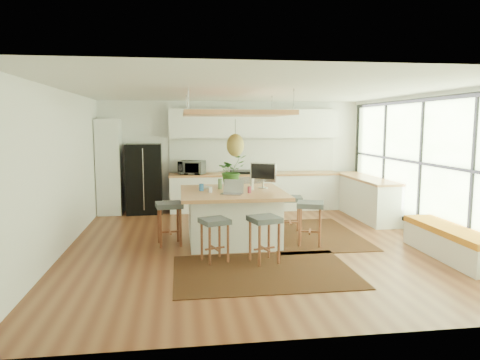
{
  "coord_description": "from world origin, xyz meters",
  "views": [
    {
      "loc": [
        -1.31,
        -7.52,
        2.12
      ],
      "look_at": [
        -0.2,
        0.5,
        1.1
      ],
      "focal_mm": 32.98,
      "sensor_mm": 36.0,
      "label": 1
    }
  ],
  "objects": [
    {
      "name": "floor",
      "position": [
        0.0,
        0.0,
        0.0
      ],
      "size": [
        7.0,
        7.0,
        0.0
      ],
      "primitive_type": "plane",
      "color": "brown",
      "rests_on": "ground"
    },
    {
      "name": "ceiling",
      "position": [
        0.0,
        0.0,
        2.7
      ],
      "size": [
        7.0,
        7.0,
        0.0
      ],
      "primitive_type": "plane",
      "rotation": [
        3.14,
        0.0,
        0.0
      ],
      "color": "white",
      "rests_on": "ground"
    },
    {
      "name": "wall_back",
      "position": [
        0.0,
        3.5,
        1.35
      ],
      "size": [
        6.5,
        0.0,
        6.5
      ],
      "primitive_type": "plane",
      "rotation": [
        1.57,
        0.0,
        0.0
      ],
      "color": "white",
      "rests_on": "ground"
    },
    {
      "name": "wall_front",
      "position": [
        0.0,
        -3.5,
        1.35
      ],
      "size": [
        6.5,
        0.0,
        6.5
      ],
      "primitive_type": "plane",
      "rotation": [
        -1.57,
        0.0,
        0.0
      ],
      "color": "white",
      "rests_on": "ground"
    },
    {
      "name": "wall_left",
      "position": [
        -3.25,
        0.0,
        1.35
      ],
      "size": [
        0.0,
        7.0,
        7.0
      ],
      "primitive_type": "plane",
      "rotation": [
        1.57,
        0.0,
        1.57
      ],
      "color": "white",
      "rests_on": "ground"
    },
    {
      "name": "wall_right",
      "position": [
        3.25,
        0.0,
        1.35
      ],
      "size": [
        0.0,
        7.0,
        7.0
      ],
      "primitive_type": "plane",
      "rotation": [
        1.57,
        0.0,
        -1.57
      ],
      "color": "white",
      "rests_on": "ground"
    },
    {
      "name": "window_wall",
      "position": [
        3.22,
        0.0,
        1.4
      ],
      "size": [
        0.1,
        6.2,
        2.6
      ],
      "primitive_type": null,
      "color": "black",
      "rests_on": "wall_right"
    },
    {
      "name": "pantry",
      "position": [
        -2.95,
        3.18,
        1.12
      ],
      "size": [
        0.55,
        0.6,
        2.25
      ],
      "primitive_type": "cube",
      "color": "white",
      "rests_on": "floor"
    },
    {
      "name": "back_counter_base",
      "position": [
        0.55,
        3.18,
        0.44
      ],
      "size": [
        4.2,
        0.6,
        0.88
      ],
      "primitive_type": "cube",
      "color": "white",
      "rests_on": "floor"
    },
    {
      "name": "back_counter_top",
      "position": [
        0.55,
        3.18,
        0.9
      ],
      "size": [
        4.24,
        0.64,
        0.05
      ],
      "primitive_type": "cube",
      "color": "#AF693E",
      "rests_on": "back_counter_base"
    },
    {
      "name": "backsplash",
      "position": [
        0.55,
        3.48,
        1.35
      ],
      "size": [
        4.2,
        0.02,
        0.8
      ],
      "primitive_type": "cube",
      "color": "white",
      "rests_on": "wall_back"
    },
    {
      "name": "upper_cabinets",
      "position": [
        0.55,
        3.32,
        2.15
      ],
      "size": [
        4.2,
        0.34,
        0.7
      ],
      "primitive_type": "cube",
      "color": "white",
      "rests_on": "wall_back"
    },
    {
      "name": "range",
      "position": [
        0.3,
        3.18,
        0.5
      ],
      "size": [
        0.76,
        0.62,
        1.0
      ],
      "primitive_type": null,
      "color": "#A5A5AA",
      "rests_on": "floor"
    },
    {
      "name": "right_counter_base",
      "position": [
        2.93,
        2.0,
        0.44
      ],
      "size": [
        0.6,
        2.5,
        0.88
      ],
      "primitive_type": "cube",
      "color": "white",
      "rests_on": "floor"
    },
    {
      "name": "right_counter_top",
      "position": [
        2.93,
        2.0,
        0.9
      ],
      "size": [
        0.64,
        2.54,
        0.05
      ],
      "primitive_type": "cube",
      "color": "#AF693E",
      "rests_on": "right_counter_base"
    },
    {
      "name": "window_bench",
      "position": [
        2.95,
        -1.2,
        0.25
      ],
      "size": [
        0.52,
        2.0,
        0.5
      ],
      "primitive_type": null,
      "color": "white",
      "rests_on": "floor"
    },
    {
      "name": "ceiling_panel",
      "position": [
        -0.3,
        0.4,
        2.05
      ],
      "size": [
        1.86,
        1.86,
        0.8
      ],
      "primitive_type": null,
      "color": "#AF693E",
      "rests_on": "ceiling"
    },
    {
      "name": "rug_near",
      "position": [
        -0.12,
        -1.46,
        0.01
      ],
      "size": [
        2.6,
        1.8,
        0.01
      ],
      "primitive_type": "cube",
      "color": "black",
      "rests_on": "floor"
    },
    {
      "name": "rug_right",
      "position": [
        1.18,
        0.57,
        0.01
      ],
      "size": [
        1.8,
        2.6,
        0.01
      ],
      "primitive_type": "cube",
      "color": "black",
      "rests_on": "floor"
    },
    {
      "name": "fridge",
      "position": [
        -2.15,
        3.15,
        0.93
      ],
      "size": [
        0.84,
        0.66,
        1.67
      ],
      "primitive_type": null,
      "rotation": [
        0.0,
        0.0,
        0.02
      ],
      "color": "black",
      "rests_on": "floor"
    },
    {
      "name": "island",
      "position": [
        -0.37,
        0.3,
        0.47
      ],
      "size": [
        1.85,
        1.85,
        0.93
      ],
      "primitive_type": null,
      "color": "#AF693E",
      "rests_on": "floor"
    },
    {
      "name": "stool_near_left",
      "position": [
        -0.79,
        -0.88,
        0.35
      ],
      "size": [
        0.52,
        0.52,
        0.68
      ],
      "primitive_type": null,
      "rotation": [
        0.0,
        0.0,
        0.35
      ],
      "color": "#414548",
      "rests_on": "floor"
    },
    {
      "name": "stool_near_right",
      "position": [
        -0.04,
        -1.04,
        0.35
      ],
      "size": [
        0.53,
        0.53,
        0.73
      ],
      "primitive_type": null,
      "rotation": [
        0.0,
        0.0,
        0.28
      ],
      "color": "#414548",
      "rests_on": "floor"
    },
    {
      "name": "stool_right_front",
      "position": [
        0.96,
        -0.14,
        0.35
      ],
      "size": [
        0.58,
        0.58,
        0.77
      ],
      "primitive_type": null,
      "rotation": [
        0.0,
        0.0,
        1.25
      ],
      "color": "#414548",
      "rests_on": "floor"
    },
    {
      "name": "stool_right_back",
      "position": [
        0.82,
        0.69,
        0.35
      ],
      "size": [
        0.5,
        0.5,
        0.74
      ],
      "primitive_type": null,
      "rotation": [
        0.0,
        0.0,
        1.39
      ],
      "color": "#414548",
      "rests_on": "floor"
    },
    {
      "name": "stool_left_side",
      "position": [
        -1.5,
        0.2,
        0.35
      ],
      "size": [
        0.51,
        0.51,
        0.76
      ],
      "primitive_type": null,
      "rotation": [
        0.0,
        0.0,
        -1.43
      ],
      "color": "#414548",
      "rests_on": "floor"
    },
    {
      "name": "laptop",
      "position": [
        -0.42,
        -0.1,
        1.05
      ],
      "size": [
        0.47,
        0.48,
        0.27
      ],
      "primitive_type": null,
      "rotation": [
        0.0,
        0.0,
        -0.38
      ],
      "color": "#A5A5AA",
      "rests_on": "island"
    },
    {
      "name": "monitor",
      "position": [
        0.24,
        0.55,
        1.19
      ],
      "size": [
        0.54,
        0.45,
        0.49
      ],
      "primitive_type": null,
      "rotation": [
        0.0,
        0.0,
        -0.58
      ],
      "color": "#A5A5AA",
      "rests_on": "island"
    },
    {
      "name": "microwave",
      "position": [
        -1.01,
        3.13,
        1.13
      ],
      "size": [
        0.67,
        0.51,
        0.4
      ],
      "primitive_type": "imported",
      "rotation": [
        0.0,
        0.0,
        -0.35
      ],
      "color": "#A5A5AA",
      "rests_on": "back_counter_top"
    },
    {
      "name": "island_plant",
      "position": [
        -0.31,
        0.93,
        1.17
      ],
      "size": [
        0.79,
        0.81,
        0.47
      ],
      "primitive_type": "imported",
      "rotation": [
        0.0,
        0.0,
        0.59
      ],
      "color": "#1E4C19",
      "rests_on": "island"
    },
    {
      "name": "island_bowl",
      "position": [
        -0.86,
        0.61,
        0.96
      ],
      "size": [
        0.25,
        0.25,
        0.05
      ],
      "primitive_type": "imported",
      "rotation": [
        0.0,
        0.0,
        0.22
      ],
      "color": "silver",
      "rests_on": "island"
    },
    {
      "name": "island_bottle_0",
      "position": [
        -0.92,
        0.4,
        1.03
      ],
      "size": [
        0.07,
        0.07,
        0.19
      ],
      "primitive_type": "cylinder",
      "color": "#2F6FBE",
      "rests_on": "island"
    },
    {
      "name": "island_bottle_1",
      "position": [
        -0.77,
        0.15,
        1.03
      ],
      "size": [
        0.07,
        0.07,
        0.19
      ],
      "primitive_type": "cylinder",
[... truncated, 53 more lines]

